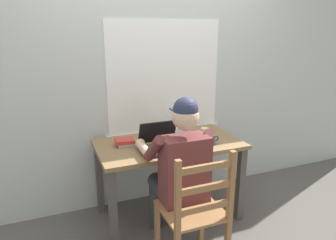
{
  "coord_description": "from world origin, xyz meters",
  "views": [
    {
      "loc": [
        -0.96,
        -2.37,
        1.67
      ],
      "look_at": [
        -0.03,
        -0.05,
        0.95
      ],
      "focal_mm": 33.11,
      "sensor_mm": 36.0,
      "label": 1
    }
  ],
  "objects_px": {
    "desk": "(169,154)",
    "seated_person": "(179,167)",
    "computer_mouse": "(193,144)",
    "coffee_mug_white": "(205,133)",
    "laptop": "(162,143)",
    "coffee_mug_dark": "(211,140)",
    "book_stack_side": "(125,142)",
    "book_stack_main": "(180,131)",
    "wooden_chair": "(195,213)",
    "landscape_photo_print": "(156,137)"
  },
  "relations": [
    {
      "from": "desk",
      "to": "seated_person",
      "type": "distance_m",
      "value": 0.43
    },
    {
      "from": "computer_mouse",
      "to": "coffee_mug_white",
      "type": "distance_m",
      "value": 0.25
    },
    {
      "from": "laptop",
      "to": "coffee_mug_dark",
      "type": "bearing_deg",
      "value": -9.74
    },
    {
      "from": "coffee_mug_dark",
      "to": "book_stack_side",
      "type": "bearing_deg",
      "value": 159.55
    },
    {
      "from": "coffee_mug_white",
      "to": "book_stack_main",
      "type": "xyz_separation_m",
      "value": [
        -0.19,
        0.15,
        -0.0
      ]
    },
    {
      "from": "laptop",
      "to": "coffee_mug_dark",
      "type": "height_order",
      "value": "laptop"
    },
    {
      "from": "wooden_chair",
      "to": "coffee_mug_dark",
      "type": "height_order",
      "value": "wooden_chair"
    },
    {
      "from": "wooden_chair",
      "to": "landscape_photo_print",
      "type": "xyz_separation_m",
      "value": [
        0.03,
        0.87,
        0.27
      ]
    },
    {
      "from": "desk",
      "to": "coffee_mug_white",
      "type": "xyz_separation_m",
      "value": [
        0.36,
        -0.0,
        0.15
      ]
    },
    {
      "from": "wooden_chair",
      "to": "coffee_mug_dark",
      "type": "relative_size",
      "value": 7.61
    },
    {
      "from": "laptop",
      "to": "book_stack_side",
      "type": "relative_size",
      "value": 1.86
    },
    {
      "from": "laptop",
      "to": "book_stack_side",
      "type": "distance_m",
      "value": 0.32
    },
    {
      "from": "wooden_chair",
      "to": "laptop",
      "type": "bearing_deg",
      "value": 92.33
    },
    {
      "from": "coffee_mug_dark",
      "to": "book_stack_side",
      "type": "height_order",
      "value": "coffee_mug_dark"
    },
    {
      "from": "desk",
      "to": "laptop",
      "type": "distance_m",
      "value": 0.23
    },
    {
      "from": "laptop",
      "to": "desk",
      "type": "bearing_deg",
      "value": 46.63
    },
    {
      "from": "desk",
      "to": "book_stack_main",
      "type": "distance_m",
      "value": 0.27
    },
    {
      "from": "seated_person",
      "to": "book_stack_main",
      "type": "xyz_separation_m",
      "value": [
        0.26,
        0.56,
        0.09
      ]
    },
    {
      "from": "desk",
      "to": "book_stack_main",
      "type": "relative_size",
      "value": 6.89
    },
    {
      "from": "coffee_mug_dark",
      "to": "book_stack_main",
      "type": "relative_size",
      "value": 0.68
    },
    {
      "from": "seated_person",
      "to": "book_stack_side",
      "type": "height_order",
      "value": "seated_person"
    },
    {
      "from": "book_stack_main",
      "to": "book_stack_side",
      "type": "xyz_separation_m",
      "value": [
        -0.55,
        -0.08,
        -0.01
      ]
    },
    {
      "from": "seated_person",
      "to": "coffee_mug_dark",
      "type": "distance_m",
      "value": 0.47
    },
    {
      "from": "seated_person",
      "to": "wooden_chair",
      "type": "height_order",
      "value": "seated_person"
    },
    {
      "from": "book_stack_side",
      "to": "landscape_photo_print",
      "type": "height_order",
      "value": "book_stack_side"
    },
    {
      "from": "coffee_mug_white",
      "to": "book_stack_main",
      "type": "bearing_deg",
      "value": 141.9
    },
    {
      "from": "computer_mouse",
      "to": "coffee_mug_dark",
      "type": "height_order",
      "value": "coffee_mug_dark"
    },
    {
      "from": "computer_mouse",
      "to": "coffee_mug_white",
      "type": "xyz_separation_m",
      "value": [
        0.2,
        0.15,
        0.03
      ]
    },
    {
      "from": "landscape_photo_print",
      "to": "laptop",
      "type": "bearing_deg",
      "value": -86.8
    },
    {
      "from": "book_stack_main",
      "to": "wooden_chair",
      "type": "bearing_deg",
      "value": -107.33
    },
    {
      "from": "computer_mouse",
      "to": "desk",
      "type": "bearing_deg",
      "value": 136.83
    },
    {
      "from": "coffee_mug_dark",
      "to": "wooden_chair",
      "type": "bearing_deg",
      "value": -128.14
    },
    {
      "from": "seated_person",
      "to": "coffee_mug_dark",
      "type": "relative_size",
      "value": 10.08
    },
    {
      "from": "coffee_mug_white",
      "to": "book_stack_main",
      "type": "distance_m",
      "value": 0.24
    },
    {
      "from": "seated_person",
      "to": "desk",
      "type": "bearing_deg",
      "value": 78.13
    },
    {
      "from": "seated_person",
      "to": "book_stack_side",
      "type": "xyz_separation_m",
      "value": [
        -0.28,
        0.48,
        0.07
      ]
    },
    {
      "from": "laptop",
      "to": "landscape_photo_print",
      "type": "xyz_separation_m",
      "value": [
        0.05,
        0.29,
        -0.05
      ]
    },
    {
      "from": "seated_person",
      "to": "coffee_mug_white",
      "type": "xyz_separation_m",
      "value": [
        0.45,
        0.42,
        0.09
      ]
    },
    {
      "from": "computer_mouse",
      "to": "landscape_photo_print",
      "type": "height_order",
      "value": "computer_mouse"
    },
    {
      "from": "book_stack_main",
      "to": "book_stack_side",
      "type": "distance_m",
      "value": 0.55
    },
    {
      "from": "wooden_chair",
      "to": "computer_mouse",
      "type": "distance_m",
      "value": 0.66
    },
    {
      "from": "computer_mouse",
      "to": "coffee_mug_dark",
      "type": "distance_m",
      "value": 0.16
    },
    {
      "from": "desk",
      "to": "computer_mouse",
      "type": "relative_size",
      "value": 12.54
    },
    {
      "from": "wooden_chair",
      "to": "computer_mouse",
      "type": "relative_size",
      "value": 9.4
    },
    {
      "from": "desk",
      "to": "computer_mouse",
      "type": "height_order",
      "value": "computer_mouse"
    },
    {
      "from": "book_stack_main",
      "to": "computer_mouse",
      "type": "bearing_deg",
      "value": -92.33
    },
    {
      "from": "computer_mouse",
      "to": "book_stack_main",
      "type": "relative_size",
      "value": 0.55
    },
    {
      "from": "seated_person",
      "to": "book_stack_main",
      "type": "relative_size",
      "value": 6.84
    },
    {
      "from": "laptop",
      "to": "book_stack_side",
      "type": "xyz_separation_m",
      "value": [
        -0.26,
        0.18,
        -0.02
      ]
    },
    {
      "from": "coffee_mug_white",
      "to": "landscape_photo_print",
      "type": "distance_m",
      "value": 0.46
    }
  ]
}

